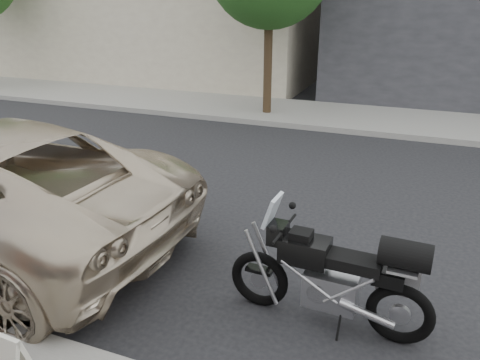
% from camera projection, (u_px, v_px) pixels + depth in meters
% --- Properties ---
extents(ground, '(120.00, 120.00, 0.00)m').
position_uv_depth(ground, '(268.00, 208.00, 7.94)').
color(ground, black).
rests_on(ground, ground).
extents(far_sidewalk, '(44.00, 3.00, 0.15)m').
position_uv_depth(far_sidewalk, '(338.00, 117.00, 13.54)').
color(far_sidewalk, gray).
rests_on(far_sidewalk, ground).
extents(motorcycle, '(2.24, 0.72, 1.41)m').
position_uv_depth(motorcycle, '(342.00, 276.00, 4.92)').
color(motorcycle, black).
rests_on(motorcycle, ground).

